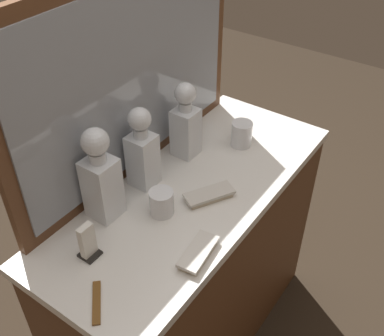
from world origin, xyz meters
name	(u,v)px	position (x,y,z in m)	size (l,w,h in m)	color
ground_plane	(192,333)	(0.00, 0.00, 0.00)	(6.00, 6.00, 0.00)	#2D2319
dresser	(192,271)	(0.00, 0.00, 0.42)	(1.12, 0.47, 0.83)	brown
dresser_mirror	(132,78)	(0.00, 0.22, 1.16)	(0.98, 0.03, 0.64)	brown
crystal_decanter_front	(142,155)	(-0.07, 0.14, 0.95)	(0.08, 0.08, 0.28)	white
crystal_decanter_center	(101,182)	(-0.24, 0.15, 0.96)	(0.09, 0.09, 0.30)	white
crystal_decanter_right	(186,127)	(0.14, 0.12, 0.94)	(0.08, 0.08, 0.27)	white
crystal_tumbler_rear	(162,203)	(-0.14, 0.01, 0.87)	(0.07, 0.07, 0.08)	white
crystal_tumbler_far_left	(242,135)	(0.29, -0.01, 0.88)	(0.07, 0.07, 0.09)	white
silver_brush_front	(198,253)	(-0.22, -0.18, 0.85)	(0.15, 0.08, 0.02)	#B7A88C
silver_brush_far_left	(209,195)	(-0.01, -0.07, 0.85)	(0.17, 0.13, 0.02)	#B7A88C
tortoiseshell_comb	(97,302)	(-0.49, -0.06, 0.84)	(0.11, 0.10, 0.01)	brown
napkin_holder	(88,243)	(-0.39, 0.07, 0.88)	(0.05, 0.05, 0.11)	black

